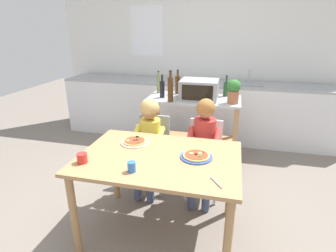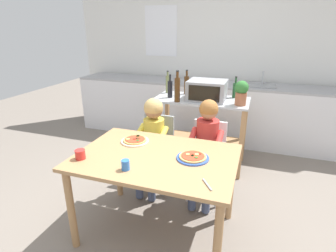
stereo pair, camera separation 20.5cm
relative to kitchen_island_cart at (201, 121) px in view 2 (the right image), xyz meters
name	(u,v)px [view 2 (the right image)]	position (x,y,z in m)	size (l,w,h in m)	color
ground_plane	(188,173)	(-0.07, -0.33, -0.60)	(10.63, 10.63, 0.00)	slate
back_wall_tiled	(216,51)	(-0.07, 1.32, 0.75)	(4.84, 0.13, 2.70)	white
kitchen_counter	(209,111)	(-0.07, 0.91, -0.14)	(4.35, 0.60, 1.11)	silver
kitchen_island_cart	(201,121)	(0.00, 0.00, 0.00)	(1.16, 0.57, 0.89)	#B7BABF
toaster_oven	(207,90)	(0.07, -0.02, 0.41)	(0.45, 0.38, 0.24)	#999BA0
bottle_brown_beer	(168,84)	(-0.50, 0.16, 0.41)	(0.05, 0.05, 0.29)	olive
bottle_clear_vinegar	(177,89)	(-0.25, -0.24, 0.45)	(0.07, 0.07, 0.37)	#4C2D14
bottle_dark_olive_oil	(187,84)	(-0.25, 0.18, 0.42)	(0.06, 0.06, 0.32)	#4C2D14
bottle_slim_sauce	(235,90)	(0.38, 0.19, 0.39)	(0.06, 0.06, 0.27)	#1E4723
bottle_squat_spirits	(170,89)	(-0.39, -0.07, 0.40)	(0.06, 0.06, 0.29)	black
potted_herb_plant	(241,92)	(0.48, -0.13, 0.44)	(0.15, 0.15, 0.28)	#9E5B3D
dining_table	(156,167)	(-0.07, -1.39, 0.06)	(1.29, 0.90, 0.76)	#AD7F51
dining_chair_left	(156,146)	(-0.35, -0.67, -0.12)	(0.36, 0.36, 0.81)	gray
dining_chair_right	(207,154)	(0.23, -0.68, -0.12)	(0.36, 0.36, 0.81)	silver
child_in_yellow_shirt	(152,134)	(-0.35, -0.79, 0.08)	(0.32, 0.42, 1.03)	#424C6B
child_in_red_shirt	(206,141)	(0.23, -0.80, 0.08)	(0.32, 0.42, 1.07)	#424C6B
pizza_plate_cream	(135,140)	(-0.35, -1.20, 0.17)	(0.25, 0.25, 0.03)	beige
pizza_plate_blue_rimmed	(193,157)	(0.23, -1.35, 0.17)	(0.26, 0.26, 0.03)	#3356B7
drinking_cup_red	(80,154)	(-0.61, -1.64, 0.20)	(0.08, 0.08, 0.08)	red
drinking_cup_blue	(126,165)	(-0.19, -1.67, 0.20)	(0.06, 0.06, 0.08)	blue
serving_spoon	(207,184)	(0.41, -1.69, 0.16)	(0.01, 0.01, 0.14)	#B7BABF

